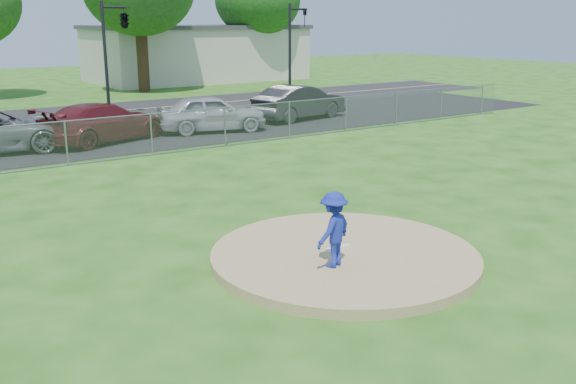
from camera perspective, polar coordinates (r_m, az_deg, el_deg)
name	(u,v)px	position (r m, az deg, el deg)	size (l,w,h in m)	color
ground	(148,169)	(21.41, -12.30, 1.99)	(120.00, 120.00, 0.00)	#215512
pitchers_mound	(344,256)	(13.06, 5.03, -5.70)	(5.40, 5.40, 0.20)	tan
pitching_rubber	(338,248)	(13.16, 4.49, -4.96)	(0.60, 0.15, 0.04)	white
chain_link_fence	(124,138)	(23.09, -14.34, 4.71)	(40.00, 0.06, 1.50)	gray
parking_lot	(85,139)	(27.42, -17.59, 4.48)	(50.00, 8.00, 0.01)	black
street	(37,117)	(34.58, -21.39, 6.21)	(60.00, 7.00, 0.01)	black
commercial_building	(196,53)	(53.08, -8.16, 12.17)	(16.40, 9.40, 4.30)	beige
traffic_signal_center	(122,22)	(33.50, -14.52, 14.43)	(1.42, 2.48, 5.60)	black
traffic_signal_right	(293,44)	(38.38, 0.46, 13.05)	(1.28, 0.20, 5.60)	black
pitcher	(334,229)	(12.03, 4.07, -3.34)	(0.94, 0.54, 1.45)	#1C2A9A
parked_car_darkred	(103,122)	(26.54, -16.12, 5.98)	(2.18, 5.37, 1.56)	maroon
parked_car_pearl	(212,113)	(28.11, -6.81, 6.98)	(1.89, 4.69, 1.60)	#B5B7B9
parked_car_charcoal	(300,102)	(31.49, 1.05, 8.00)	(1.76, 5.04, 1.66)	#272729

